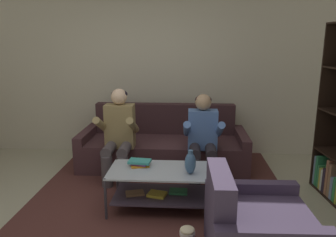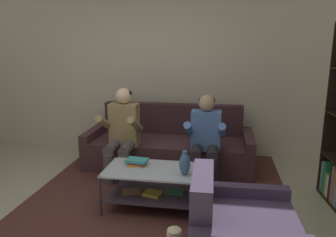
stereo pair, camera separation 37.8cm
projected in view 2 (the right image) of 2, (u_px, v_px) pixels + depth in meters
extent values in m
plane|color=#A9A78A|center=(112.00, 230.00, 3.18)|extent=(16.80, 16.80, 0.00)
cube|color=beige|center=(159.00, 63.00, 5.22)|extent=(8.40, 0.12, 2.90)
cube|color=#442A2E|center=(169.00, 153.00, 4.79)|extent=(2.12, 0.91, 0.41)
cube|color=#3A2427|center=(173.00, 118.00, 5.04)|extent=(2.12, 0.18, 0.46)
cube|color=#442A2E|center=(96.00, 145.00, 4.95)|extent=(0.13, 0.91, 0.53)
cube|color=#442A2E|center=(248.00, 153.00, 4.59)|extent=(0.13, 0.91, 0.53)
cylinder|color=#4F474B|center=(109.00, 169.00, 4.16)|extent=(0.14, 0.14, 0.41)
cylinder|color=#4F474B|center=(124.00, 170.00, 4.13)|extent=(0.14, 0.14, 0.41)
cylinder|color=#4F474B|center=(113.00, 147.00, 4.28)|extent=(0.14, 0.42, 0.14)
cylinder|color=#4F474B|center=(128.00, 147.00, 4.24)|extent=(0.14, 0.42, 0.14)
cube|color=#948051|center=(124.00, 125.00, 4.40)|extent=(0.38, 0.22, 0.58)
cylinder|color=#948051|center=(105.00, 123.00, 4.25)|extent=(0.09, 0.49, 0.31)
cylinder|color=#948051|center=(136.00, 124.00, 4.19)|extent=(0.09, 0.49, 0.31)
sphere|color=beige|center=(124.00, 96.00, 4.31)|extent=(0.21, 0.21, 0.21)
ellipsoid|color=black|center=(124.00, 94.00, 4.33)|extent=(0.21, 0.21, 0.13)
cylinder|color=#29252A|center=(195.00, 175.00, 3.99)|extent=(0.14, 0.14, 0.41)
cylinder|color=#29252A|center=(212.00, 176.00, 3.95)|extent=(0.14, 0.14, 0.41)
cylinder|color=#29252A|center=(197.00, 151.00, 4.10)|extent=(0.14, 0.42, 0.14)
cylinder|color=#29252A|center=(213.00, 152.00, 4.07)|extent=(0.14, 0.42, 0.14)
cube|color=#5075B5|center=(206.00, 130.00, 4.24)|extent=(0.38, 0.22, 0.52)
cylinder|color=#5075B5|center=(189.00, 130.00, 4.08)|extent=(0.09, 0.49, 0.31)
cylinder|color=#5075B5|center=(222.00, 131.00, 4.02)|extent=(0.09, 0.49, 0.31)
sphere|color=tan|center=(207.00, 103.00, 4.15)|extent=(0.21, 0.21, 0.21)
ellipsoid|color=black|center=(207.00, 101.00, 4.17)|extent=(0.21, 0.21, 0.13)
cube|color=#ADB9C5|center=(159.00, 170.00, 3.51)|extent=(1.16, 0.58, 0.02)
cube|color=#413545|center=(159.00, 195.00, 3.57)|extent=(1.07, 0.53, 0.02)
cylinder|color=#35323B|center=(100.00, 196.00, 3.38)|extent=(0.03, 0.03, 0.45)
cylinder|color=#35323B|center=(210.00, 205.00, 3.20)|extent=(0.03, 0.03, 0.45)
cylinder|color=#35323B|center=(117.00, 176.00, 3.91)|extent=(0.03, 0.03, 0.45)
cylinder|color=#35323B|center=(212.00, 182.00, 3.73)|extent=(0.03, 0.03, 0.45)
cube|color=olive|center=(131.00, 192.00, 3.60)|extent=(0.22, 0.18, 0.02)
cube|color=gold|center=(153.00, 194.00, 3.54)|extent=(0.22, 0.19, 0.03)
cube|color=#31884E|center=(174.00, 192.00, 3.59)|extent=(0.20, 0.15, 0.02)
cube|color=#4F2A26|center=(163.00, 187.00, 4.13)|extent=(3.00, 3.26, 0.01)
cube|color=#715E54|center=(163.00, 187.00, 4.12)|extent=(1.65, 1.79, 0.00)
ellipsoid|color=#3C5F88|center=(185.00, 164.00, 3.35)|extent=(0.12, 0.12, 0.23)
cylinder|color=#3C5F88|center=(185.00, 153.00, 3.32)|extent=(0.05, 0.05, 0.05)
cube|color=orange|center=(137.00, 164.00, 3.65)|extent=(0.23, 0.21, 0.02)
cube|color=#843B91|center=(137.00, 162.00, 3.65)|extent=(0.20, 0.17, 0.02)
cube|color=teal|center=(137.00, 160.00, 3.64)|extent=(0.25, 0.18, 0.03)
cube|color=#7491AA|center=(330.00, 176.00, 3.95)|extent=(0.22, 0.06, 0.37)
cube|color=#319156|center=(335.00, 177.00, 3.89)|extent=(0.30, 0.07, 0.39)
cube|color=#368A53|center=(335.00, 183.00, 3.85)|extent=(0.26, 0.06, 0.29)
cube|color=gold|center=(335.00, 186.00, 3.81)|extent=(0.22, 0.06, 0.27)
cube|color=silver|center=(336.00, 187.00, 3.77)|extent=(0.21, 0.06, 0.26)
cube|color=#3F334B|center=(202.00, 195.00, 2.54)|extent=(0.18, 0.66, 0.35)
cube|color=#3F334B|center=(240.00, 214.00, 2.94)|extent=(0.83, 0.13, 0.55)
cylinder|color=white|center=(174.00, 234.00, 2.90)|extent=(0.14, 0.14, 0.04)
ellipsoid|color=beige|center=(174.00, 230.00, 2.89)|extent=(0.13, 0.13, 0.05)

